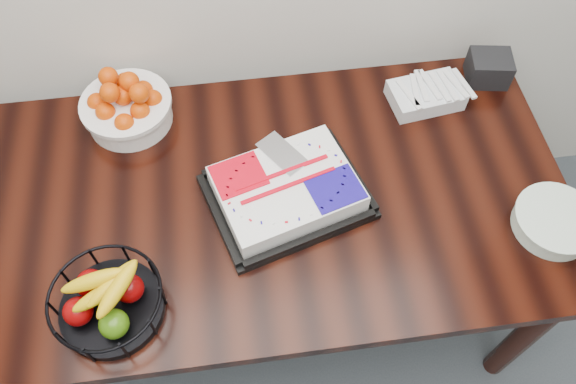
{
  "coord_description": "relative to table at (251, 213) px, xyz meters",
  "views": [
    {
      "loc": [
        -0.0,
        1.16,
        2.08
      ],
      "look_at": [
        0.1,
        1.95,
        0.83
      ],
      "focal_mm": 35.0,
      "sensor_mm": 36.0,
      "label": 1
    }
  ],
  "objects": [
    {
      "name": "table",
      "position": [
        0.0,
        0.0,
        0.0
      ],
      "size": [
        1.8,
        0.9,
        0.75
      ],
      "color": "black",
      "rests_on": "ground"
    },
    {
      "name": "cake_tray",
      "position": [
        0.1,
        -0.02,
        0.13
      ],
      "size": [
        0.49,
        0.43,
        0.09
      ],
      "color": "black",
      "rests_on": "table"
    },
    {
      "name": "tangerine_bowl",
      "position": [
        -0.33,
        0.33,
        0.16
      ],
      "size": [
        0.27,
        0.27,
        0.17
      ],
      "color": "white",
      "rests_on": "table"
    },
    {
      "name": "fruit_basket",
      "position": [
        -0.36,
        -0.28,
        0.15
      ],
      "size": [
        0.27,
        0.27,
        0.14
      ],
      "color": "black",
      "rests_on": "table"
    },
    {
      "name": "plate_stack",
      "position": [
        0.8,
        -0.2,
        0.11
      ],
      "size": [
        0.22,
        0.22,
        0.05
      ],
      "color": "white",
      "rests_on": "table"
    },
    {
      "name": "fork_bag",
      "position": [
        0.58,
        0.28,
        0.12
      ],
      "size": [
        0.23,
        0.17,
        0.06
      ],
      "color": "silver",
      "rests_on": "table"
    },
    {
      "name": "napkin_box",
      "position": [
        0.8,
        0.35,
        0.13
      ],
      "size": [
        0.14,
        0.13,
        0.09
      ],
      "primitive_type": "cube",
      "rotation": [
        0.0,
        0.0,
        -0.16
      ],
      "color": "black",
      "rests_on": "table"
    }
  ]
}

